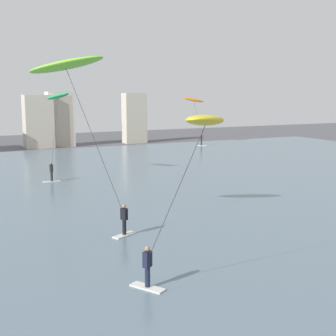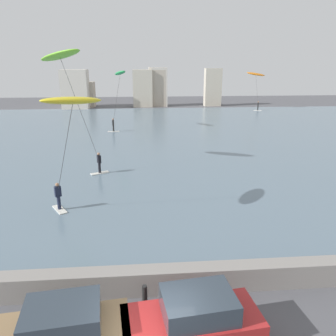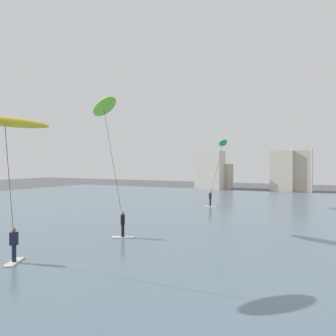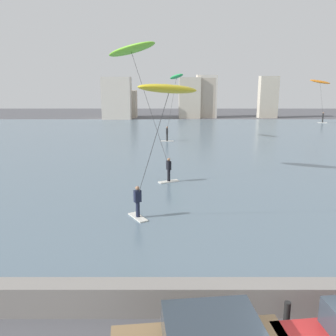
{
  "view_description": "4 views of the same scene",
  "coord_description": "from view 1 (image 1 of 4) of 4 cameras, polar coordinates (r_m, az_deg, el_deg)",
  "views": [
    {
      "loc": [
        -11.63,
        -4.41,
        7.39
      ],
      "look_at": [
        -2.93,
        13.32,
        4.18
      ],
      "focal_mm": 49.91,
      "sensor_mm": 36.0,
      "label": 1
    },
    {
      "loc": [
        -0.23,
        -7.05,
        8.14
      ],
      "look_at": [
        1.33,
        11.82,
        2.16
      ],
      "focal_mm": 35.42,
      "sensor_mm": 36.0,
      "label": 2
    },
    {
      "loc": [
        8.33,
        1.0,
        4.76
      ],
      "look_at": [
        1.32,
        14.39,
        4.56
      ],
      "focal_mm": 34.04,
      "sensor_mm": 36.0,
      "label": 3
    },
    {
      "loc": [
        -3.5,
        -6.36,
        6.89
      ],
      "look_at": [
        -3.52,
        11.11,
        2.6
      ],
      "focal_mm": 39.2,
      "sensor_mm": 36.0,
      "label": 4
    }
  ],
  "objects": [
    {
      "name": "far_shore_buildings",
      "position": [
        64.21,
        -17.97,
        5.23
      ],
      "size": [
        30.43,
        6.46,
        7.47
      ],
      "color": "beige",
      "rests_on": "ground"
    },
    {
      "name": "water_bay",
      "position": [
        37.15,
        -7.35,
        -2.24
      ],
      "size": [
        84.0,
        52.0,
        0.1
      ],
      "primitive_type": "cube",
      "color": "slate",
      "rests_on": "ground"
    },
    {
      "name": "kitesurfer_yellow",
      "position": [
        16.09,
        3.97,
        4.15
      ],
      "size": [
        3.66,
        3.84,
        6.67
      ],
      "color": "silver",
      "rests_on": "water_bay"
    },
    {
      "name": "kitesurfer_lime",
      "position": [
        23.66,
        -11.89,
        10.91
      ],
      "size": [
        5.09,
        3.29,
        9.23
      ],
      "color": "silver",
      "rests_on": "water_bay"
    },
    {
      "name": "kitesurfer_orange",
      "position": [
        65.71,
        3.24,
        7.94
      ],
      "size": [
        3.74,
        3.4,
        6.81
      ],
      "color": "silver",
      "rests_on": "water_bay"
    },
    {
      "name": "kitesurfer_green",
      "position": [
        40.21,
        -13.41,
        7.48
      ],
      "size": [
        2.72,
        2.99,
        7.39
      ],
      "color": "silver",
      "rests_on": "water_bay"
    }
  ]
}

